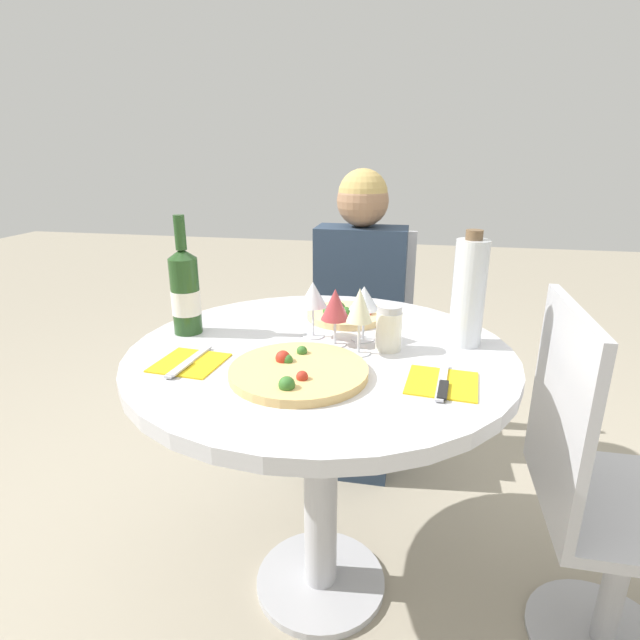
# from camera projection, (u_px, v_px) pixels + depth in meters

# --- Properties ---
(ground_plane) EXTENTS (12.00, 12.00, 0.00)m
(ground_plane) POSITION_uv_depth(u_px,v_px,m) (321.00, 583.00, 1.53)
(ground_plane) COLOR #9E937F
(ground_plane) RESTS_ON ground
(dining_table) EXTENTS (0.98, 0.98, 0.78)m
(dining_table) POSITION_uv_depth(u_px,v_px,m) (321.00, 395.00, 1.32)
(dining_table) COLOR #B2B2B7
(dining_table) RESTS_ON ground_plane
(chair_behind_diner) EXTENTS (0.43, 0.43, 0.93)m
(chair_behind_diner) POSITION_uv_depth(u_px,v_px,m) (361.00, 344.00, 2.20)
(chair_behind_diner) COLOR #ADADB2
(chair_behind_diner) RESTS_ON ground_plane
(seated_diner) EXTENTS (0.36, 0.40, 1.20)m
(seated_diner) POSITION_uv_depth(u_px,v_px,m) (357.00, 333.00, 2.03)
(seated_diner) COLOR #28384C
(seated_diner) RESTS_ON ground_plane
(chair_empty_side) EXTENTS (0.43, 0.43, 0.93)m
(chair_empty_side) POSITION_uv_depth(u_px,v_px,m) (602.00, 500.00, 1.22)
(chair_empty_side) COLOR #ADADB2
(chair_empty_side) RESTS_ON ground_plane
(pizza_large) EXTENTS (0.31, 0.31, 0.04)m
(pizza_large) POSITION_uv_depth(u_px,v_px,m) (298.00, 371.00, 1.12)
(pizza_large) COLOR #DBB26B
(pizza_large) RESTS_ON dining_table
(pizza_small_far) EXTENTS (0.24, 0.24, 0.05)m
(pizza_small_far) POSITION_uv_depth(u_px,v_px,m) (348.00, 314.00, 1.50)
(pizza_small_far) COLOR #E5C17F
(pizza_small_far) RESTS_ON dining_table
(wine_bottle) EXTENTS (0.08, 0.08, 0.32)m
(wine_bottle) POSITION_uv_depth(u_px,v_px,m) (185.00, 291.00, 1.35)
(wine_bottle) COLOR #23471E
(wine_bottle) RESTS_ON dining_table
(tall_carafe) EXTENTS (0.08, 0.08, 0.30)m
(tall_carafe) POSITION_uv_depth(u_px,v_px,m) (469.00, 292.00, 1.26)
(tall_carafe) COLOR silver
(tall_carafe) RESTS_ON dining_table
(sugar_shaker) EXTENTS (0.07, 0.07, 0.12)m
(sugar_shaker) POSITION_uv_depth(u_px,v_px,m) (389.00, 328.00, 1.25)
(sugar_shaker) COLOR silver
(sugar_shaker) RESTS_ON dining_table
(wine_glass_back_left) EXTENTS (0.07, 0.07, 0.15)m
(wine_glass_back_left) POSITION_uv_depth(u_px,v_px,m) (313.00, 296.00, 1.32)
(wine_glass_back_left) COLOR silver
(wine_glass_back_left) RESTS_ON dining_table
(wine_glass_back_right) EXTENTS (0.08, 0.08, 0.15)m
(wine_glass_back_right) POSITION_uv_depth(u_px,v_px,m) (364.00, 299.00, 1.30)
(wine_glass_back_right) COLOR silver
(wine_glass_back_right) RESTS_ON dining_table
(wine_glass_front_right) EXTENTS (0.07, 0.07, 0.17)m
(wine_glass_front_right) POSITION_uv_depth(u_px,v_px,m) (360.00, 307.00, 1.21)
(wine_glass_front_right) COLOR silver
(wine_glass_front_right) RESTS_ON dining_table
(wine_glass_center) EXTENTS (0.07, 0.07, 0.15)m
(wine_glass_center) POSITION_uv_depth(u_px,v_px,m) (335.00, 305.00, 1.27)
(wine_glass_center) COLOR silver
(wine_glass_center) RESTS_ON dining_table
(place_setting_left) EXTENTS (0.16, 0.19, 0.01)m
(place_setting_left) POSITION_uv_depth(u_px,v_px,m) (189.00, 363.00, 1.18)
(place_setting_left) COLOR gold
(place_setting_left) RESTS_ON dining_table
(place_setting_right) EXTENTS (0.16, 0.19, 0.01)m
(place_setting_right) POSITION_uv_depth(u_px,v_px,m) (442.00, 383.00, 1.08)
(place_setting_right) COLOR gold
(place_setting_right) RESTS_ON dining_table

